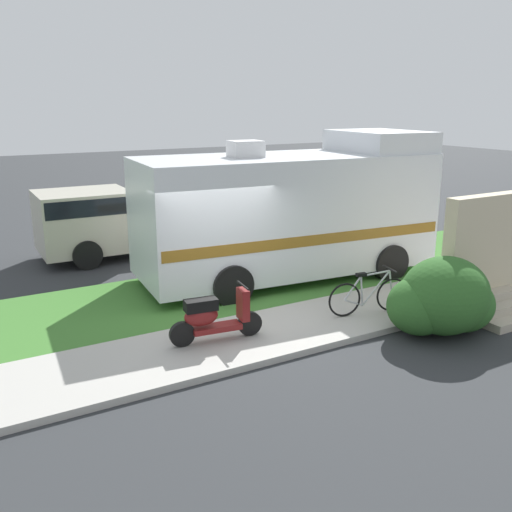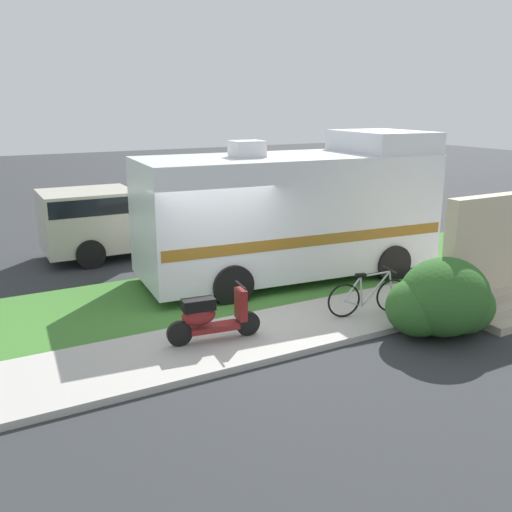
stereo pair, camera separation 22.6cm
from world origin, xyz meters
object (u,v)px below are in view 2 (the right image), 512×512
pickup_truck_near (119,220)px  bottle_green (437,284)px  bicycle (368,296)px  motorhome_rv (292,211)px  scooter (210,316)px

pickup_truck_near → bottle_green: size_ratio=22.65×
bicycle → pickup_truck_near: size_ratio=0.32×
bicycle → pickup_truck_near: (-2.83, 7.21, 0.49)m
bottle_green → bicycle: bearing=-168.5°
motorhome_rv → bicycle: motorhome_rv is taller
bicycle → pickup_truck_near: pickup_truck_near is taller
scooter → bicycle: (3.22, -0.33, -0.08)m
scooter → pickup_truck_near: 6.90m
bicycle → bottle_green: 2.47m
scooter → bicycle: scooter is taller
motorhome_rv → bottle_green: size_ratio=30.73×
bicycle → bottle_green: bearing=11.5°
bottle_green → motorhome_rv: bearing=130.8°
motorhome_rv → pickup_truck_near: bearing=126.1°
motorhome_rv → bicycle: size_ratio=4.26×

